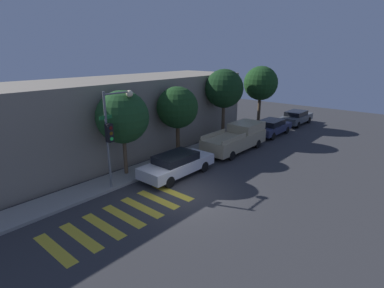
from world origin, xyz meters
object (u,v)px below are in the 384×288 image
tree_midblock (177,108)px  sedan_middle (271,127)px  tree_near_corner (123,117)px  tree_behind_truck (261,83)px  sedan_near_corner (177,164)px  traffic_light_pole (114,125)px  sedan_far_end (296,117)px  tree_far_end (224,89)px  pickup_truck (237,138)px

tree_midblock → sedan_middle: bearing=-13.7°
tree_near_corner → tree_behind_truck: 15.48m
tree_midblock → sedan_near_corner: bearing=-137.7°
traffic_light_pole → sedan_middle: size_ratio=1.15×
sedan_far_end → sedan_middle: bearing=180.0°
tree_far_end → tree_behind_truck: (5.85, 0.00, -0.02)m
pickup_truck → tree_behind_truck: size_ratio=0.99×
tree_far_end → tree_near_corner: bearing=180.0°
sedan_far_end → tree_midblock: tree_midblock is taller
pickup_truck → sedan_far_end: 10.75m
sedan_near_corner → tree_midblock: (2.49, 2.26, 2.63)m
pickup_truck → tree_behind_truck: 8.30m
traffic_light_pole → tree_behind_truck: tree_behind_truck is taller
tree_near_corner → tree_behind_truck: bearing=0.0°
sedan_middle → tree_near_corner: 14.06m
traffic_light_pole → pickup_truck: (9.43, -1.27, -2.42)m
traffic_light_pole → sedan_far_end: size_ratio=1.12×
pickup_truck → tree_far_end: bearing=57.0°
tree_midblock → tree_behind_truck: bearing=0.0°
pickup_truck → sedan_middle: pickup_truck is taller
sedan_middle → tree_far_end: bearing=150.5°
traffic_light_pole → sedan_near_corner: size_ratio=1.07×
sedan_far_end → tree_near_corner: 19.22m
sedan_near_corner → pickup_truck: size_ratio=0.83×
sedan_far_end → tree_midblock: 14.95m
tree_midblock → tree_behind_truck: 11.13m
tree_near_corner → tree_midblock: 4.35m
sedan_middle → tree_far_end: tree_far_end is taller
pickup_truck → sedan_near_corner: bearing=-180.0°
sedan_near_corner → tree_near_corner: 3.98m
sedan_middle → sedan_far_end: 5.29m
traffic_light_pole → tree_near_corner: 1.63m
tree_behind_truck → tree_near_corner: bearing=180.0°
sedan_middle → tree_behind_truck: bearing=50.7°
pickup_truck → traffic_light_pole: bearing=172.3°
sedan_far_end → pickup_truck: bearing=180.0°
sedan_middle → tree_behind_truck: tree_behind_truck is taller
sedan_near_corner → tree_behind_truck: tree_behind_truck is taller
sedan_far_end → tree_near_corner: tree_near_corner is taller
tree_near_corner → tree_midblock: bearing=0.0°
sedan_far_end → sedan_near_corner: bearing=180.0°
sedan_near_corner → sedan_middle: bearing=-0.0°
tree_near_corner → tree_behind_truck: size_ratio=0.86×
tree_midblock → tree_far_end: bearing=0.0°
pickup_truck → sedan_far_end: (10.75, -0.00, -0.20)m
tree_midblock → tree_far_end: 5.32m
tree_near_corner → tree_far_end: size_ratio=0.87×
tree_behind_truck → sedan_middle: bearing=-129.3°
traffic_light_pole → tree_midblock: size_ratio=1.06×
tree_midblock → tree_far_end: size_ratio=0.84×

